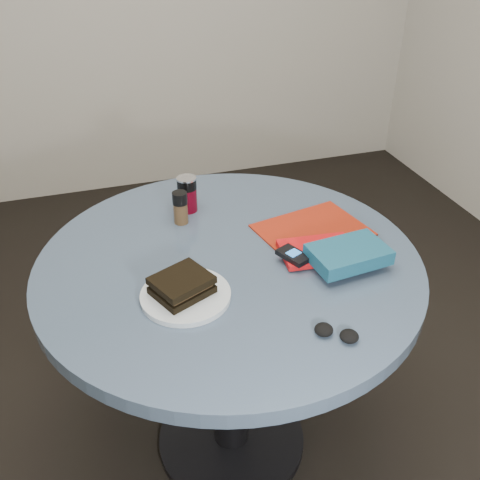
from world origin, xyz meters
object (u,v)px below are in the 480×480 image
object	(u,v)px
soda_can	(187,194)
novel	(348,254)
sandwich	(182,285)
table	(230,306)
magazine	(312,230)
headphones	(336,333)
red_book	(317,251)
plate	(186,295)
pepper_grinder	(180,207)
mp3_player	(293,255)

from	to	relation	value
soda_can	novel	world-z (taller)	soda_can
sandwich	table	bearing A→B (deg)	39.10
table	magazine	distance (m)	0.31
magazine	headphones	xyz separation A→B (m)	(-0.13, -0.41, 0.01)
red_book	novel	distance (m)	0.09
plate	magazine	size ratio (longest dim) A/B	0.73
novel	headphones	world-z (taller)	novel
plate	pepper_grinder	distance (m)	0.35
magazine	novel	xyz separation A→B (m)	(0.01, -0.19, 0.04)
sandwich	novel	xyz separation A→B (m)	(0.42, -0.01, 0.00)
magazine	novel	size ratio (longest dim) A/B	1.52
sandwich	soda_can	xyz separation A→B (m)	(0.10, 0.40, 0.02)
table	novel	size ratio (longest dim) A/B	5.22
sandwich	headphones	bearing A→B (deg)	-38.95
headphones	sandwich	bearing A→B (deg)	141.05
plate	novel	distance (m)	0.42
table	novel	world-z (taller)	novel
soda_can	novel	distance (m)	0.52
red_book	mp3_player	world-z (taller)	mp3_player
pepper_grinder	headphones	distance (m)	0.61
magazine	red_book	xyz separation A→B (m)	(-0.04, -0.11, 0.01)
soda_can	novel	xyz separation A→B (m)	(0.32, -0.41, -0.01)
plate	sandwich	world-z (taller)	sandwich
plate	sandwich	bearing A→B (deg)	146.43
plate	soda_can	world-z (taller)	soda_can
table	red_book	world-z (taller)	red_book
table	red_book	bearing A→B (deg)	-13.96
table	magazine	size ratio (longest dim) A/B	3.45
sandwich	mp3_player	size ratio (longest dim) A/B	1.65
plate	novel	size ratio (longest dim) A/B	1.11
pepper_grinder	novel	distance (m)	0.49
novel	mp3_player	bearing A→B (deg)	151.55
plate	red_book	size ratio (longest dim) A/B	1.12
magazine	headphones	size ratio (longest dim) A/B	2.89
soda_can	novel	bearing A→B (deg)	-51.80
pepper_grinder	magazine	world-z (taller)	pepper_grinder
pepper_grinder	mp3_player	xyz separation A→B (m)	(0.23, -0.29, -0.02)
novel	headphones	size ratio (longest dim) A/B	1.91
soda_can	mp3_player	world-z (taller)	soda_can
red_book	mp3_player	size ratio (longest dim) A/B	1.98
plate	red_book	bearing A→B (deg)	10.80
novel	mp3_player	world-z (taller)	novel
plate	pepper_grinder	bearing A→B (deg)	79.57
novel	soda_can	bearing A→B (deg)	122.29
sandwich	soda_can	size ratio (longest dim) A/B	1.47
plate	headphones	size ratio (longest dim) A/B	2.12
plate	red_book	world-z (taller)	red_book
pepper_grinder	red_book	size ratio (longest dim) A/B	0.51
table	red_book	distance (m)	0.29
soda_can	mp3_player	size ratio (longest dim) A/B	1.12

